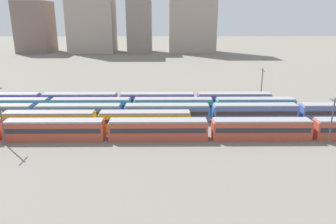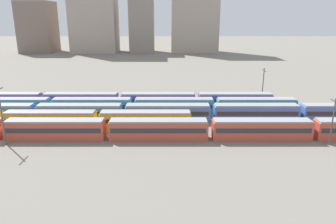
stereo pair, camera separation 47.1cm
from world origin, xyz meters
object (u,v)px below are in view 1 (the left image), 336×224
object	(u,v)px
train_track_1	(50,121)
train_track_3	(132,106)
train_track_0	(210,129)
catenary_pole_0	(1,113)
train_track_2	(211,112)
train_track_4	(119,100)
catenary_pole_2	(332,119)
catenary_pole_1	(262,84)

from	to	relation	value
train_track_1	train_track_3	distance (m)	18.55
train_track_0	catenary_pole_0	world-z (taller)	catenary_pole_0
train_track_2	train_track_3	distance (m)	18.19
train_track_1	train_track_4	xyz separation A→B (m)	(11.50, 15.60, 0.00)
catenary_pole_0	catenary_pole_2	size ratio (longest dim) A/B	1.24
train_track_1	catenary_pole_0	world-z (taller)	catenary_pole_0
train_track_2	catenary_pole_1	size ratio (longest dim) A/B	11.95
train_track_1	catenary_pole_0	size ratio (longest dim) A/B	5.29
train_track_1	catenary_pole_1	distance (m)	50.86
train_track_1	catenary_pole_2	world-z (taller)	catenary_pole_2
train_track_4	train_track_0	bearing A→B (deg)	-46.70
train_track_4	catenary_pole_1	world-z (taller)	catenary_pole_1
train_track_0	train_track_1	distance (m)	31.53
catenary_pole_0	catenary_pole_2	distance (m)	57.05
train_track_2	catenary_pole_0	distance (m)	40.41
train_track_0	catenary_pole_2	distance (m)	21.11
train_track_1	catenary_pole_2	bearing A→B (deg)	-8.86
train_track_0	train_track_1	xyz separation A→B (m)	(-31.10, 5.20, -0.00)
train_track_0	train_track_1	size ratio (longest dim) A/B	2.02
train_track_0	catenary_pole_0	distance (m)	36.64
train_track_3	catenary_pole_2	size ratio (longest dim) A/B	8.79
catenary_pole_0	train_track_0	bearing A→B (deg)	4.31
train_track_3	catenary_pole_0	world-z (taller)	catenary_pole_0
train_track_3	catenary_pole_2	xyz separation A→B (m)	(36.46, -18.48, 2.87)
train_track_0	train_track_2	distance (m)	10.54
train_track_1	train_track_3	bearing A→B (deg)	34.09
train_track_3	catenary_pole_1	bearing A→B (deg)	14.08
train_track_0	catenary_pole_1	bearing A→B (deg)	55.55
train_track_2	catenary_pole_1	xyz separation A→B (m)	(14.50, 13.21, 3.34)
train_track_2	train_track_1	bearing A→B (deg)	-170.99
catenary_pole_0	catenary_pole_1	distance (m)	58.75
train_track_3	catenary_pole_0	xyz separation A→B (m)	(-20.59, -18.34, 3.93)
catenary_pole_0	catenary_pole_1	bearing A→B (deg)	26.64
train_track_2	train_track_0	bearing A→B (deg)	-99.23
train_track_1	train_track_3	world-z (taller)	same
train_track_3	catenary_pole_0	bearing A→B (deg)	-138.31
train_track_1	catenary_pole_0	xyz separation A→B (m)	(-5.22, -7.94, 3.93)
train_track_0	catenary_pole_2	world-z (taller)	catenary_pole_2
train_track_0	train_track_4	xyz separation A→B (m)	(-19.60, 20.80, 0.00)
train_track_2	catenary_pole_2	distance (m)	23.38
train_track_3	catenary_pole_1	world-z (taller)	catenary_pole_1
train_track_1	train_track_2	distance (m)	33.20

